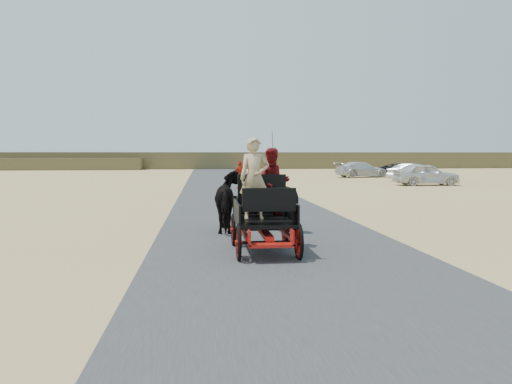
{
  "coord_description": "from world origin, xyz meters",
  "views": [
    {
      "loc": [
        -1.8,
        -11.72,
        2.16
      ],
      "look_at": [
        -0.46,
        0.71,
        1.2
      ],
      "focal_mm": 35.0,
      "sensor_mm": 36.0,
      "label": 1
    }
  ],
  "objects": [
    {
      "name": "pedestrian",
      "position": [
        0.54,
        18.92,
        0.86
      ],
      "size": [
        1.09,
        0.69,
        1.73
      ],
      "primitive_type": "imported",
      "rotation": [
        0.0,
        0.0,
        3.44
      ],
      "color": "red",
      "rests_on": "ground"
    },
    {
      "name": "driver_man",
      "position": [
        -0.66,
        -0.84,
        1.62
      ],
      "size": [
        0.66,
        0.43,
        1.8
      ],
      "primitive_type": "imported",
      "color": "tan",
      "rests_on": "carriage"
    },
    {
      "name": "car_d",
      "position": [
        17.75,
        35.5,
        0.62
      ],
      "size": [
        4.73,
        2.81,
        1.23
      ],
      "primitive_type": "imported",
      "rotation": [
        0.0,
        0.0,
        1.75
      ],
      "color": "black",
      "rests_on": "ground"
    },
    {
      "name": "carriage",
      "position": [
        -0.46,
        -0.89,
        0.36
      ],
      "size": [
        1.3,
        2.4,
        0.72
      ],
      "primitive_type": null,
      "color": "black",
      "rests_on": "ground"
    },
    {
      "name": "horse_left",
      "position": [
        -1.01,
        2.11,
        0.85
      ],
      "size": [
        0.91,
        2.01,
        1.7
      ],
      "primitive_type": "imported",
      "rotation": [
        0.0,
        0.0,
        3.14
      ],
      "color": "black",
      "rests_on": "ground"
    },
    {
      "name": "ground",
      "position": [
        0.0,
        0.0,
        0.0
      ],
      "size": [
        140.0,
        140.0,
        0.0
      ],
      "primitive_type": "plane",
      "color": "tan"
    },
    {
      "name": "horse_right",
      "position": [
        0.09,
        2.11,
        0.85
      ],
      "size": [
        1.37,
        1.54,
        1.7
      ],
      "primitive_type": "imported",
      "rotation": [
        0.0,
        0.0,
        3.14
      ],
      "color": "black",
      "rests_on": "ground"
    },
    {
      "name": "road",
      "position": [
        0.0,
        0.0,
        0.01
      ],
      "size": [
        6.0,
        140.0,
        0.01
      ],
      "primitive_type": "cube",
      "color": "#38383A",
      "rests_on": "ground"
    },
    {
      "name": "passenger_woman",
      "position": [
        -0.16,
        -0.29,
        1.51
      ],
      "size": [
        0.77,
        0.6,
        1.58
      ],
      "primitive_type": "imported",
      "color": "#660C0F",
      "rests_on": "carriage"
    },
    {
      "name": "car_b",
      "position": [
        14.97,
        26.31,
        0.69
      ],
      "size": [
        4.38,
        2.23,
        1.38
      ],
      "primitive_type": "imported",
      "rotation": [
        0.0,
        0.0,
        1.76
      ],
      "color": "silver",
      "rests_on": "ground"
    },
    {
      "name": "car_c",
      "position": [
        12.87,
        33.06,
        0.71
      ],
      "size": [
        5.17,
        2.8,
        1.42
      ],
      "primitive_type": "imported",
      "rotation": [
        0.0,
        0.0,
        1.74
      ],
      "color": "silver",
      "rests_on": "ground"
    },
    {
      "name": "car_a",
      "position": [
        13.53,
        21.09,
        0.75
      ],
      "size": [
        4.47,
        1.95,
        1.5
      ],
      "primitive_type": "imported",
      "rotation": [
        0.0,
        0.0,
        1.53
      ],
      "color": "silver",
      "rests_on": "ground"
    },
    {
      "name": "ridge_far",
      "position": [
        0.0,
        62.0,
        1.2
      ],
      "size": [
        140.0,
        6.0,
        2.4
      ],
      "primitive_type": "cube",
      "color": "brown",
      "rests_on": "ground"
    }
  ]
}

